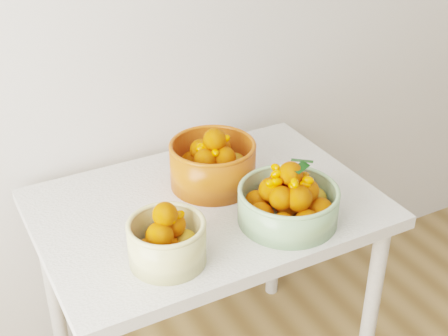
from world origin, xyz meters
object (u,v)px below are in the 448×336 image
at_px(table, 208,229).
at_px(bowl_orange, 213,163).
at_px(bowl_cream, 167,240).
at_px(bowl_green, 289,202).

bearing_deg(table, bowl_orange, 53.69).
height_order(table, bowl_cream, bowl_cream).
distance_m(bowl_cream, bowl_orange, 0.40).
height_order(table, bowl_orange, bowl_orange).
bearing_deg(bowl_orange, table, -126.31).
relative_size(bowl_cream, bowl_green, 0.72).
relative_size(table, bowl_orange, 3.04).
distance_m(table, bowl_orange, 0.20).
bearing_deg(bowl_green, bowl_cream, -179.00).
bearing_deg(bowl_cream, table, 42.36).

